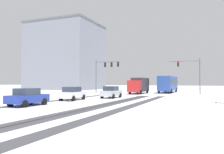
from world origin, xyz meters
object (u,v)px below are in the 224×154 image
object	(u,v)px
car_white_second	(72,93)
box_truck_delivery	(139,85)
traffic_signal_far_right	(191,70)
office_building_far_left_block	(66,57)
car_silver_lead	(111,92)
car_blue_third	(28,97)
bus_oncoming	(168,83)
traffic_signal_far_left	(105,69)

from	to	relation	value
car_white_second	box_truck_delivery	distance (m)	18.84
traffic_signal_far_right	office_building_far_left_block	size ratio (longest dim) A/B	0.32
car_silver_lead	box_truck_delivery	world-z (taller)	box_truck_delivery
car_blue_third	office_building_far_left_block	bearing A→B (deg)	119.70
traffic_signal_far_right	car_white_second	size ratio (longest dim) A/B	1.56
car_white_second	car_blue_third	size ratio (longest dim) A/B	1.01
bus_oncoming	car_silver_lead	bearing A→B (deg)	-103.45
traffic_signal_far_right	car_silver_lead	world-z (taller)	traffic_signal_far_right
traffic_signal_far_right	bus_oncoming	bearing A→B (deg)	134.71
car_white_second	car_blue_third	bearing A→B (deg)	-91.97
car_white_second	office_building_far_left_block	size ratio (longest dim) A/B	0.21
car_silver_lead	car_blue_third	distance (m)	13.06
traffic_signal_far_right	car_white_second	world-z (taller)	traffic_signal_far_right
car_blue_third	bus_oncoming	distance (m)	33.58
traffic_signal_far_left	car_blue_third	xyz separation A→B (m)	(2.80, -23.80, -3.94)
car_white_second	bus_oncoming	xyz separation A→B (m)	(7.58, 25.42, 1.18)
car_blue_third	traffic_signal_far_left	bearing A→B (deg)	96.70
car_silver_lead	bus_oncoming	xyz separation A→B (m)	(4.77, 19.94, 1.18)
traffic_signal_far_left	car_blue_third	bearing A→B (deg)	-83.30
car_blue_third	bus_oncoming	size ratio (longest dim) A/B	0.37
car_blue_third	office_building_far_left_block	xyz separation A→B (m)	(-25.00, 43.83, 9.30)
traffic_signal_far_right	car_silver_lead	distance (m)	18.19
bus_oncoming	office_building_far_left_block	bearing A→B (deg)	161.17
car_white_second	traffic_signal_far_right	bearing A→B (deg)	58.66
bus_oncoming	office_building_far_left_block	world-z (taller)	office_building_far_left_block
traffic_signal_far_left	bus_oncoming	distance (m)	14.09
traffic_signal_far_left	car_silver_lead	xyz separation A→B (m)	(5.86, -11.10, -3.94)
traffic_signal_far_left	box_truck_delivery	xyz separation A→B (m)	(6.16, 1.99, -3.12)
car_white_second	bus_oncoming	size ratio (longest dim) A/B	0.38
car_silver_lead	office_building_far_left_block	world-z (taller)	office_building_far_left_block
traffic_signal_far_left	car_silver_lead	bearing A→B (deg)	-62.18
office_building_far_left_block	car_white_second	bearing A→B (deg)	-55.41
traffic_signal_far_left	box_truck_delivery	size ratio (longest dim) A/B	0.87
car_white_second	box_truck_delivery	xyz separation A→B (m)	(3.11, 18.57, 0.82)
traffic_signal_far_right	box_truck_delivery	xyz separation A→B (m)	(-9.36, -1.91, -2.76)
car_silver_lead	office_building_far_left_block	bearing A→B (deg)	132.03
car_white_second	bus_oncoming	distance (m)	26.55
office_building_far_left_block	box_truck_delivery	bearing A→B (deg)	-32.47
bus_oncoming	office_building_far_left_block	xyz separation A→B (m)	(-32.83, 11.19, 8.12)
bus_oncoming	box_truck_delivery	bearing A→B (deg)	-123.12
traffic_signal_far_left	office_building_far_left_block	distance (m)	30.38
box_truck_delivery	office_building_far_left_block	distance (m)	34.67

